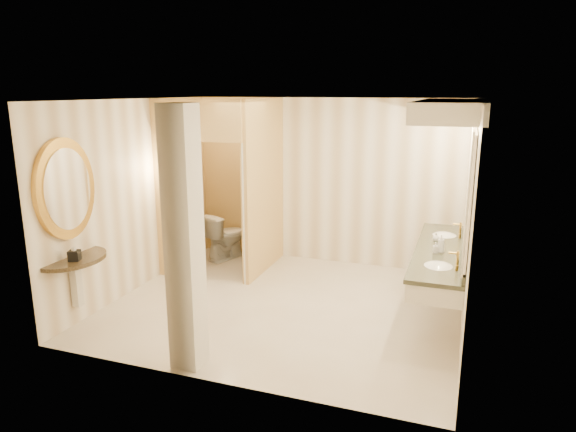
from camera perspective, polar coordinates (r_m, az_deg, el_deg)
name	(u,v)px	position (r m, az deg, el deg)	size (l,w,h in m)	color
floor	(285,305)	(7.02, -0.32, -9.84)	(4.50, 4.50, 0.00)	beige
ceiling	(285,100)	(6.43, -0.36, 12.80)	(4.50, 4.50, 0.00)	white
wall_back	(326,182)	(8.46, 4.23, 3.82)	(4.50, 0.02, 2.70)	white
wall_front	(213,252)	(4.82, -8.39, -4.03)	(4.50, 0.02, 2.70)	white
wall_left	(137,196)	(7.63, -16.47, 2.18)	(0.02, 4.00, 2.70)	white
wall_right	(470,222)	(6.23, 19.56, -0.60)	(0.02, 4.00, 2.70)	white
toilet_closet	(237,186)	(7.88, -5.65, 3.31)	(1.50, 1.55, 2.70)	#DDBE74
wall_sconce	(171,166)	(7.74, -12.85, 5.44)	(0.14, 0.14, 0.42)	#B58E3A
vanity	(449,190)	(6.56, 17.42, 2.77)	(0.75, 2.68, 2.09)	silver
console_shelf	(68,219)	(6.56, -23.25, -0.34)	(0.92, 0.92, 1.91)	black
pillar	(184,241)	(5.22, -11.47, -2.76)	(0.30, 0.30, 2.70)	silver
tissue_box	(74,256)	(6.50, -22.64, -4.07)	(0.12, 0.12, 0.12)	black
toilet	(225,236)	(8.83, -7.02, -2.19)	(0.44, 0.78, 0.79)	white
soap_bottle_a	(435,247)	(6.55, 16.07, -3.38)	(0.06, 0.06, 0.13)	beige
soap_bottle_b	(436,237)	(7.04, 16.14, -2.25)	(0.09, 0.09, 0.11)	silver
soap_bottle_c	(441,244)	(6.54, 16.64, -2.96)	(0.09, 0.09, 0.23)	#C6B28C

